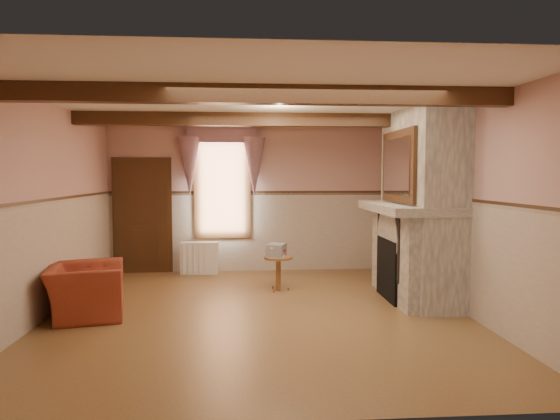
{
  "coord_description": "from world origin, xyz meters",
  "views": [
    {
      "loc": [
        -0.19,
        -6.58,
        1.84
      ],
      "look_at": [
        0.35,
        0.8,
        1.32
      ],
      "focal_mm": 32.0,
      "sensor_mm": 36.0,
      "label": 1
    }
  ],
  "objects": [
    {
      "name": "floor",
      "position": [
        0.0,
        0.0,
        0.0
      ],
      "size": [
        5.5,
        6.0,
        0.01
      ],
      "primitive_type": "cube",
      "color": "brown",
      "rests_on": "ground"
    },
    {
      "name": "side_table",
      "position": [
        0.35,
        1.26,
        0.28
      ],
      "size": [
        0.54,
        0.54,
        0.55
      ],
      "primitive_type": "cylinder",
      "rotation": [
        0.0,
        0.0,
        -0.2
      ],
      "color": "brown",
      "rests_on": "floor"
    },
    {
      "name": "fireplace",
      "position": [
        2.42,
        0.6,
        1.4
      ],
      "size": [
        0.85,
        2.0,
        2.8
      ],
      "primitive_type": "cube",
      "color": "gray",
      "rests_on": "floor"
    },
    {
      "name": "wall_front",
      "position": [
        0.0,
        -3.0,
        1.4
      ],
      "size": [
        5.5,
        0.02,
        2.8
      ],
      "primitive_type": "cube",
      "color": "tan",
      "rests_on": "floor"
    },
    {
      "name": "window_drapes",
      "position": [
        -0.6,
        2.88,
        2.25
      ],
      "size": [
        1.3,
        0.14,
        1.4
      ],
      "primitive_type": "cube",
      "color": "gray",
      "rests_on": "wall_back"
    },
    {
      "name": "ceiling",
      "position": [
        0.0,
        0.0,
        2.8
      ],
      "size": [
        5.5,
        6.0,
        0.01
      ],
      "primitive_type": "cube",
      "color": "silver",
      "rests_on": "wall_back"
    },
    {
      "name": "wall_right",
      "position": [
        2.75,
        0.0,
        1.4
      ],
      "size": [
        0.02,
        6.0,
        2.8
      ],
      "primitive_type": "cube",
      "color": "tan",
      "rests_on": "floor"
    },
    {
      "name": "wall_left",
      "position": [
        -2.75,
        0.0,
        1.4
      ],
      "size": [
        0.02,
        6.0,
        2.8
      ],
      "primitive_type": "cube",
      "color": "tan",
      "rests_on": "floor"
    },
    {
      "name": "radiator",
      "position": [
        -1.02,
        2.7,
        0.3
      ],
      "size": [
        0.71,
        0.22,
        0.6
      ],
      "primitive_type": "cube",
      "rotation": [
        0.0,
        0.0,
        -0.06
      ],
      "color": "white",
      "rests_on": "floor"
    },
    {
      "name": "book_stack",
      "position": [
        0.32,
        1.28,
        0.65
      ],
      "size": [
        0.35,
        0.39,
        0.2
      ],
      "primitive_type": "cube",
      "rotation": [
        0.0,
        0.0,
        -0.33
      ],
      "color": "#B7AD8C",
      "rests_on": "side_table"
    },
    {
      "name": "bowl",
      "position": [
        2.24,
        0.5,
        1.47
      ],
      "size": [
        0.38,
        0.38,
        0.09
      ],
      "primitive_type": "imported",
      "color": "brown",
      "rests_on": "mantel"
    },
    {
      "name": "ceiling_beam_back",
      "position": [
        0.0,
        1.2,
        2.7
      ],
      "size": [
        5.5,
        0.18,
        0.2
      ],
      "primitive_type": "cube",
      "color": "black",
      "rests_on": "ceiling"
    },
    {
      "name": "window",
      "position": [
        -0.6,
        2.97,
        1.65
      ],
      "size": [
        1.06,
        0.08,
        2.02
      ],
      "primitive_type": "cube",
      "color": "white",
      "rests_on": "wall_back"
    },
    {
      "name": "mantel_clock",
      "position": [
        2.24,
        1.16,
        1.52
      ],
      "size": [
        0.14,
        0.24,
        0.2
      ],
      "primitive_type": "cube",
      "color": "black",
      "rests_on": "mantel"
    },
    {
      "name": "candle_red",
      "position": [
        2.24,
        -0.14,
        1.5
      ],
      "size": [
        0.06,
        0.06,
        0.16
      ],
      "primitive_type": "cylinder",
      "color": "#A32614",
      "rests_on": "mantel"
    },
    {
      "name": "armchair",
      "position": [
        -2.25,
        -0.03,
        0.34
      ],
      "size": [
        1.12,
        1.22,
        0.68
      ],
      "primitive_type": "imported",
      "rotation": [
        0.0,
        0.0,
        1.79
      ],
      "color": "maroon",
      "rests_on": "floor"
    },
    {
      "name": "chair_rail",
      "position": [
        0.0,
        0.0,
        1.5
      ],
      "size": [
        5.5,
        6.0,
        0.08
      ],
      "primitive_type": null,
      "color": "black",
      "rests_on": "wainscot"
    },
    {
      "name": "jar_yellow",
      "position": [
        2.24,
        0.01,
        1.48
      ],
      "size": [
        0.06,
        0.06,
        0.12
      ],
      "primitive_type": "cylinder",
      "color": "gold",
      "rests_on": "mantel"
    },
    {
      "name": "door",
      "position": [
        -2.1,
        2.94,
        1.05
      ],
      "size": [
        1.1,
        0.1,
        2.1
      ],
      "primitive_type": "cube",
      "color": "black",
      "rests_on": "floor"
    },
    {
      "name": "ceiling_beam_front",
      "position": [
        0.0,
        -1.2,
        2.7
      ],
      "size": [
        5.5,
        0.18,
        0.2
      ],
      "primitive_type": "cube",
      "color": "black",
      "rests_on": "ceiling"
    },
    {
      "name": "wainscot",
      "position": [
        0.0,
        0.0,
        0.75
      ],
      "size": [
        5.5,
        6.0,
        1.5
      ],
      "primitive_type": null,
      "color": "#C2B29C",
      "rests_on": "floor"
    },
    {
      "name": "mantel",
      "position": [
        2.24,
        0.6,
        1.36
      ],
      "size": [
        1.05,
        2.05,
        0.12
      ],
      "primitive_type": "cube",
      "color": "gray",
      "rests_on": "fireplace"
    },
    {
      "name": "firebox",
      "position": [
        2.0,
        0.6,
        0.45
      ],
      "size": [
        0.2,
        0.95,
        0.9
      ],
      "primitive_type": "cube",
      "color": "black",
      "rests_on": "floor"
    },
    {
      "name": "overmantel_mirror",
      "position": [
        2.06,
        0.6,
        1.97
      ],
      "size": [
        0.06,
        1.44,
        1.04
      ],
      "primitive_type": "cube",
      "color": "silver",
      "rests_on": "fireplace"
    },
    {
      "name": "wall_back",
      "position": [
        0.0,
        3.0,
        1.4
      ],
      "size": [
        5.5,
        0.02,
        2.8
      ],
      "primitive_type": "cube",
      "color": "tan",
      "rests_on": "floor"
    },
    {
      "name": "oil_lamp",
      "position": [
        2.24,
        1.09,
        1.56
      ],
      "size": [
        0.11,
        0.11,
        0.28
      ],
      "primitive_type": "cylinder",
      "color": "#B88234",
      "rests_on": "mantel"
    }
  ]
}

